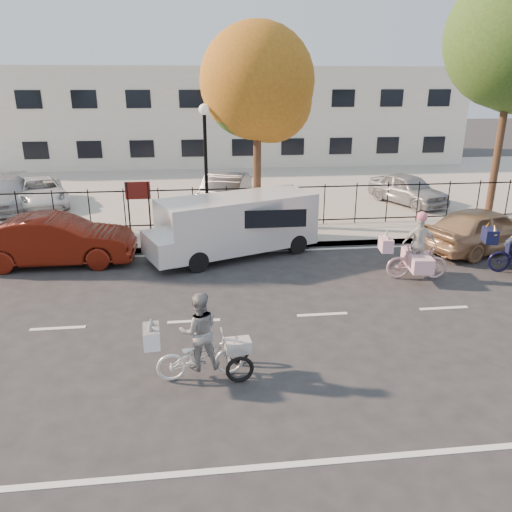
{
  "coord_description": "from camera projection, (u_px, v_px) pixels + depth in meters",
  "views": [
    {
      "loc": [
        0.22,
        -10.33,
        5.19
      ],
      "look_at": [
        1.57,
        1.2,
        1.1
      ],
      "focal_mm": 35.0,
      "sensor_mm": 36.0,
      "label": 1
    }
  ],
  "objects": [
    {
      "name": "ground",
      "position": [
        194.0,
        321.0,
        11.38
      ],
      "size": [
        120.0,
        120.0,
        0.0
      ],
      "primitive_type": "plane",
      "color": "#333334"
    },
    {
      "name": "road_markings",
      "position": [
        194.0,
        321.0,
        11.38
      ],
      "size": [
        60.0,
        9.52,
        0.01
      ],
      "primitive_type": null,
      "color": "silver",
      "rests_on": "ground"
    },
    {
      "name": "curb",
      "position": [
        194.0,
        248.0,
        16.09
      ],
      "size": [
        60.0,
        0.1,
        0.15
      ],
      "primitive_type": "cube",
      "color": "#A8A399",
      "rests_on": "ground"
    },
    {
      "name": "sidewalk",
      "position": [
        194.0,
        239.0,
        17.07
      ],
      "size": [
        60.0,
        2.2,
        0.15
      ],
      "primitive_type": "cube",
      "color": "#A8A399",
      "rests_on": "ground"
    },
    {
      "name": "parking_lot",
      "position": [
        194.0,
        187.0,
        25.41
      ],
      "size": [
        60.0,
        15.6,
        0.15
      ],
      "primitive_type": "cube",
      "color": "#A8A399",
      "rests_on": "ground"
    },
    {
      "name": "iron_fence",
      "position": [
        193.0,
        208.0,
        17.83
      ],
      "size": [
        58.0,
        0.06,
        1.5
      ],
      "primitive_type": null,
      "color": "black",
      "rests_on": "sidewalk"
    },
    {
      "name": "building",
      "position": [
        193.0,
        115.0,
        33.8
      ],
      "size": [
        34.0,
        10.0,
        6.0
      ],
      "primitive_type": "cube",
      "color": "silver",
      "rests_on": "ground"
    },
    {
      "name": "lamppost",
      "position": [
        205.0,
        146.0,
        16.77
      ],
      "size": [
        0.36,
        0.36,
        4.33
      ],
      "color": "black",
      "rests_on": "sidewalk"
    },
    {
      "name": "street_sign",
      "position": [
        138.0,
        197.0,
        17.08
      ],
      "size": [
        0.85,
        0.06,
        1.8
      ],
      "color": "black",
      "rests_on": "sidewalk"
    },
    {
      "name": "zebra_trike",
      "position": [
        200.0,
        346.0,
        9.05
      ],
      "size": [
        1.97,
        0.82,
        1.68
      ],
      "rotation": [
        0.0,
        0.0,
        1.67
      ],
      "color": "white",
      "rests_on": "ground"
    },
    {
      "name": "unicorn_bike",
      "position": [
        417.0,
        254.0,
        13.61
      ],
      "size": [
        1.93,
        1.35,
        1.92
      ],
      "rotation": [
        0.0,
        0.0,
        1.45
      ],
      "color": "beige",
      "rests_on": "ground"
    },
    {
      "name": "white_van",
      "position": [
        235.0,
        223.0,
        15.39
      ],
      "size": [
        5.71,
        3.44,
        1.87
      ],
      "rotation": [
        0.0,
        0.0,
        0.38
      ],
      "color": "silver",
      "rests_on": "ground"
    },
    {
      "name": "red_sedan",
      "position": [
        56.0,
        240.0,
        14.71
      ],
      "size": [
        4.5,
        1.58,
        1.48
      ],
      "primitive_type": "imported",
      "rotation": [
        0.0,
        0.0,
        1.57
      ],
      "color": "#58140A",
      "rests_on": "ground"
    },
    {
      "name": "gold_sedan",
      "position": [
        483.0,
        229.0,
        15.88
      ],
      "size": [
        4.54,
        3.02,
        1.44
      ],
      "primitive_type": "imported",
      "rotation": [
        0.0,
        0.0,
        1.92
      ],
      "color": "tan",
      "rests_on": "ground"
    },
    {
      "name": "lot_car_a",
      "position": [
        6.0,
        194.0,
        20.59
      ],
      "size": [
        2.76,
        4.6,
        1.25
      ],
      "primitive_type": "imported",
      "rotation": [
        0.0,
        0.0,
        0.25
      ],
      "color": "#AAAEB2",
      "rests_on": "parking_lot"
    },
    {
      "name": "lot_car_b",
      "position": [
        41.0,
        192.0,
        21.1
      ],
      "size": [
        3.26,
        4.63,
        1.17
      ],
      "primitive_type": "imported",
      "rotation": [
        0.0,
        0.0,
        0.35
      ],
      "color": "white",
      "rests_on": "parking_lot"
    },
    {
      "name": "lot_car_c",
      "position": [
        224.0,
        193.0,
        20.15
      ],
      "size": [
        2.7,
        4.74,
        1.48
      ],
      "primitive_type": "imported",
      "rotation": [
        0.0,
        0.0,
        -0.27
      ],
      "color": "#484B4F",
      "rests_on": "parking_lot"
    },
    {
      "name": "lot_car_d",
      "position": [
        408.0,
        189.0,
        21.4
      ],
      "size": [
        2.83,
        4.09,
        1.29
      ],
      "primitive_type": "imported",
      "rotation": [
        0.0,
        0.0,
        0.38
      ],
      "color": "#989B9F",
      "rests_on": "parking_lot"
    },
    {
      "name": "tree_mid",
      "position": [
        261.0,
        87.0,
        16.89
      ],
      "size": [
        3.87,
        3.87,
        7.1
      ],
      "color": "#442D1D",
      "rests_on": "ground"
    }
  ]
}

